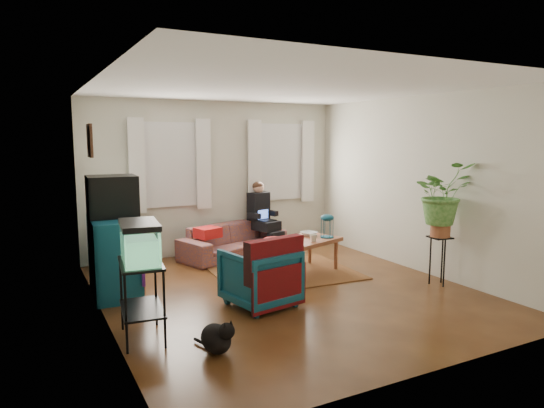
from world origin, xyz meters
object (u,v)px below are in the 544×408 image
dresser (114,256)px  coffee_table (300,257)px  sofa (233,235)px  aquarium_stand (142,301)px  armchair (260,274)px  plant_stand (439,261)px  side_table (124,245)px

dresser → coffee_table: bearing=-4.6°
sofa → dresser: bearing=-170.4°
aquarium_stand → armchair: (1.46, 0.34, -0.01)m
coffee_table → plant_stand: size_ratio=1.84×
sofa → side_table: size_ratio=2.53×
side_table → aquarium_stand: 2.81m
aquarium_stand → armchair: 1.50m
side_table → coffee_table: side_table is taller
sofa → armchair: (-0.66, -2.37, 0.02)m
plant_stand → armchair: bearing=171.2°
sofa → coffee_table: bearing=-90.1°
sofa → dresser: 2.39m
side_table → armchair: (1.11, -2.45, 0.01)m
armchair → plant_stand: 2.54m
plant_stand → side_table: bearing=142.0°
side_table → aquarium_stand: aquarium_stand is taller
armchair → aquarium_stand: bearing=2.1°
dresser → aquarium_stand: size_ratio=1.40×
sofa → side_table: side_table is taller
side_table → dresser: bearing=-106.1°
sofa → aquarium_stand: size_ratio=2.40×
dresser → coffee_table: (2.57, -0.33, -0.24)m
armchair → plant_stand: size_ratio=1.15×
side_table → plant_stand: side_table is taller
sofa → aquarium_stand: 3.44m
side_table → coffee_table: bearing=-33.9°
coffee_table → plant_stand: 1.93m
sofa → plant_stand: (1.85, -2.75, -0.03)m
dresser → armchair: 1.93m
side_table → dresser: dresser is taller
dresser → plant_stand: (3.97, -1.66, -0.16)m
plant_stand → aquarium_stand: bearing=179.3°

